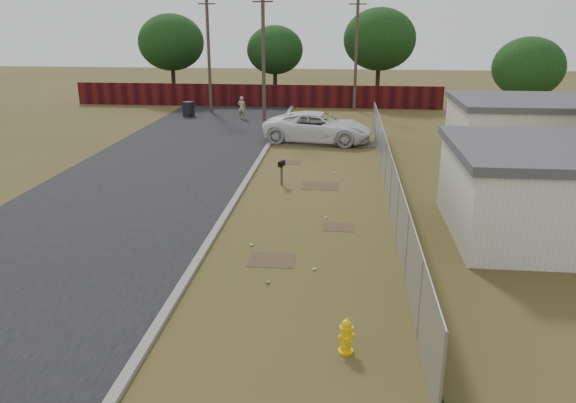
# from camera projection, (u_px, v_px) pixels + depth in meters

# --- Properties ---
(ground) EXTENTS (120.00, 120.00, 0.00)m
(ground) POSITION_uv_depth(u_px,v_px,m) (309.00, 208.00, 21.69)
(ground) COLOR brown
(ground) RESTS_ON ground
(street) EXTENTS (15.10, 60.00, 0.12)m
(street) POSITION_uv_depth(u_px,v_px,m) (192.00, 155.00, 29.94)
(street) COLOR black
(street) RESTS_ON ground
(chainlink_fence) EXTENTS (0.10, 27.06, 2.02)m
(chainlink_fence) POSITION_uv_depth(u_px,v_px,m) (390.00, 183.00, 22.11)
(chainlink_fence) COLOR gray
(chainlink_fence) RESTS_ON ground
(privacy_fence) EXTENTS (30.00, 0.12, 1.80)m
(privacy_fence) POSITION_uv_depth(u_px,v_px,m) (255.00, 96.00, 45.60)
(privacy_fence) COLOR #4B1010
(privacy_fence) RESTS_ON ground
(utility_poles) EXTENTS (12.60, 8.24, 9.00)m
(utility_poles) POSITION_uv_depth(u_px,v_px,m) (277.00, 51.00, 40.09)
(utility_poles) COLOR brown
(utility_poles) RESTS_ON ground
(houses) EXTENTS (9.30, 17.24, 3.10)m
(houses) POSITION_uv_depth(u_px,v_px,m) (548.00, 155.00, 23.23)
(houses) COLOR silver
(houses) RESTS_ON ground
(horizon_trees) EXTENTS (33.32, 31.94, 7.78)m
(horizon_trees) POSITION_uv_depth(u_px,v_px,m) (341.00, 50.00, 42.41)
(horizon_trees) COLOR black
(horizon_trees) RESTS_ON ground
(fire_hydrant) EXTENTS (0.44, 0.44, 0.85)m
(fire_hydrant) POSITION_uv_depth(u_px,v_px,m) (346.00, 337.00, 12.25)
(fire_hydrant) COLOR yellow
(fire_hydrant) RESTS_ON ground
(mailbox) EXTENTS (0.30, 0.47, 1.10)m
(mailbox) POSITION_uv_depth(u_px,v_px,m) (282.00, 166.00, 24.35)
(mailbox) COLOR brown
(mailbox) RESTS_ON ground
(pickup_truck) EXTENTS (6.62, 3.74, 1.75)m
(pickup_truck) POSITION_uv_depth(u_px,v_px,m) (318.00, 127.00, 32.79)
(pickup_truck) COLOR white
(pickup_truck) RESTS_ON ground
(pedestrian) EXTENTS (0.65, 0.49, 1.62)m
(pedestrian) POSITION_uv_depth(u_px,v_px,m) (242.00, 108.00, 40.18)
(pedestrian) COLOR tan
(pedestrian) RESTS_ON ground
(trash_bin) EXTENTS (0.86, 0.93, 1.08)m
(trash_bin) POSITION_uv_depth(u_px,v_px,m) (188.00, 109.00, 41.25)
(trash_bin) COLOR black
(trash_bin) RESTS_ON ground
(scattered_litter) EXTENTS (2.56, 11.77, 0.07)m
(scattered_litter) POSITION_uv_depth(u_px,v_px,m) (303.00, 230.00, 19.37)
(scattered_litter) COLOR silver
(scattered_litter) RESTS_ON ground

